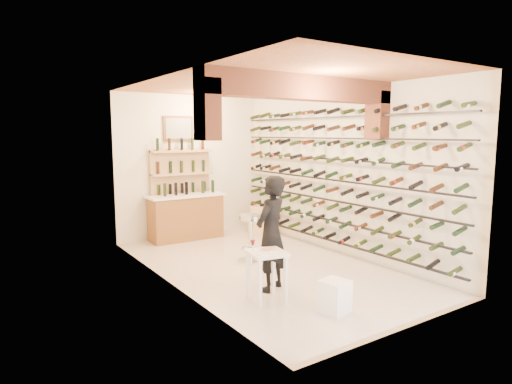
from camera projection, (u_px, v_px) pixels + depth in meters
ground at (265, 266)px, 7.81m from camera, size 6.00×6.00×0.00m
room_shell at (275, 139)px, 7.29m from camera, size 3.52×6.02×3.21m
wine_rack at (331, 175)px, 8.44m from camera, size 0.32×5.70×2.56m
back_counter at (186, 216)px, 9.76m from camera, size 1.70×0.62×1.29m
back_shelving at (181, 186)px, 9.87m from camera, size 1.40×0.31×2.73m
tasting_table at (267, 260)px, 6.14m from camera, size 0.57×0.57×0.87m
white_stool at (334, 296)px, 5.80m from camera, size 0.40×0.40×0.43m
person at (271, 233)px, 6.54m from camera, size 0.75×0.65×1.73m
chrome_barstool at (251, 235)px, 8.04m from camera, size 0.45×0.45×0.87m
crate_lower at (260, 226)px, 10.36m from camera, size 0.68×0.59×0.34m
crate_upper at (260, 213)px, 10.32m from camera, size 0.59×0.51×0.29m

